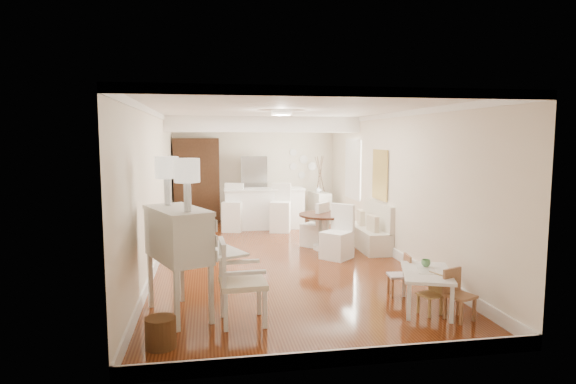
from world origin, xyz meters
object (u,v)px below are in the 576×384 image
object	(u,v)px
bar_stool_right	(280,208)
kids_chair_c	(460,295)
breakfast_counter	(264,208)
bar_stool_left	(233,208)
dining_table	(325,232)
secretary_bureau	(179,262)
fridge	(267,189)
sideboard	(320,207)
gustavian_armchair	(243,281)
wicker_basket	(161,332)
slip_chair_near	(337,232)
kids_chair_b	(399,275)
kids_table	(426,290)
pantry_cabinet	(197,181)
kids_chair_a	(430,294)
slip_chair_far	(314,224)

from	to	relation	value
bar_stool_right	kids_chair_c	bearing A→B (deg)	-61.62
breakfast_counter	bar_stool_left	xyz separation A→B (m)	(-0.81, -0.24, 0.08)
dining_table	bar_stool_right	size ratio (longest dim) A/B	0.92
secretary_bureau	breakfast_counter	distance (m)	6.13
breakfast_counter	secretary_bureau	bearing A→B (deg)	-107.08
fridge	sideboard	distance (m)	1.54
gustavian_armchair	kids_chair_c	world-z (taller)	gustavian_armchair
secretary_bureau	wicker_basket	world-z (taller)	secretary_bureau
kids_chair_c	slip_chair_near	size ratio (longest dim) A/B	0.63
gustavian_armchair	dining_table	distance (m)	4.22
bar_stool_left	kids_chair_b	bearing A→B (deg)	-53.35
wicker_basket	kids_chair_c	distance (m)	3.69
kids_table	slip_chair_near	size ratio (longest dim) A/B	1.01
secretary_bureau	dining_table	world-z (taller)	secretary_bureau
wicker_basket	pantry_cabinet	bearing A→B (deg)	88.15
slip_chair_near	sideboard	bearing A→B (deg)	127.75
bar_stool_left	kids_chair_c	bearing A→B (deg)	-53.55
dining_table	kids_chair_c	bearing A→B (deg)	-79.67
secretary_bureau	kids_chair_c	world-z (taller)	secretary_bureau
kids_chair_b	pantry_cabinet	world-z (taller)	pantry_cabinet
slip_chair_near	sideboard	size ratio (longest dim) A/B	1.20
secretary_bureau	kids_chair_b	world-z (taller)	secretary_bureau
kids_table	kids_chair_a	world-z (taller)	kids_chair_a
kids_table	bar_stool_right	distance (m)	5.79
fridge	kids_table	bearing A→B (deg)	-79.92
sideboard	slip_chair_near	bearing A→B (deg)	-106.98
bar_stool_left	bar_stool_right	world-z (taller)	bar_stool_right
kids_chair_a	fridge	world-z (taller)	fridge
fridge	bar_stool_left	bearing A→B (deg)	-128.05
kids_chair_a	slip_chair_near	size ratio (longest dim) A/B	0.52
wicker_basket	bar_stool_left	distance (m)	6.69
wicker_basket	slip_chair_far	world-z (taller)	slip_chair_far
kids_chair_b	slip_chair_far	distance (m)	3.43
slip_chair_far	breakfast_counter	distance (m)	2.34
bar_stool_left	fridge	world-z (taller)	fridge
kids_chair_a	kids_chair_b	world-z (taller)	kids_chair_b
pantry_cabinet	kids_chair_b	bearing A→B (deg)	-65.49
kids_table	slip_chair_near	bearing A→B (deg)	99.33
kids_chair_c	bar_stool_right	distance (m)	6.28
bar_stool_left	fridge	size ratio (longest dim) A/B	0.66
slip_chair_far	secretary_bureau	bearing A→B (deg)	8.77
kids_chair_b	bar_stool_left	size ratio (longest dim) A/B	0.52
kids_table	kids_chair_b	world-z (taller)	kids_chair_b
kids_table	kids_chair_a	xyz separation A→B (m)	(-0.04, -0.19, 0.01)
breakfast_counter	bar_stool_right	size ratio (longest dim) A/B	1.72
kids_chair_b	slip_chair_near	distance (m)	2.30
kids_chair_a	breakfast_counter	size ratio (longest dim) A/B	0.26
gustavian_armchair	dining_table	world-z (taller)	gustavian_armchair
breakfast_counter	dining_table	bearing A→B (deg)	-68.75
kids_table	bar_stool_left	distance (m)	6.37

